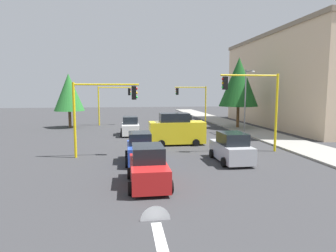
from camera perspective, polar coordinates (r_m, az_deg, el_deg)
The scene contains 18 objects.
ground_plane at distance 27.89m, azimuth 0.06°, elevation -2.88°, with size 120.00×120.00×0.00m, color #353538.
sidewalk_kerb at distance 35.63m, azimuth 15.78°, elevation -0.91°, with size 80.00×4.00×0.15m, color gray.
lane_arrow_near at distance 16.39m, azimuth -4.47°, elevation -9.79°, with size 2.40×1.10×1.10m.
lane_arrow_mid at distance 10.80m, azimuth -2.14°, elevation -18.84°, with size 2.40×1.10×1.10m.
apartment_block at distance 43.38m, azimuth 23.16°, elevation 8.04°, with size 25.74×9.30×12.08m.
traffic_signal_far_left at distance 42.33m, azimuth 4.86°, elevation 5.55°, with size 0.36×4.59×5.34m.
traffic_signal_far_right at distance 41.24m, azimuth -10.66°, elevation 5.38°, with size 0.36×4.59×5.30m.
traffic_signal_near_right at distance 21.28m, azimuth -12.71°, elevation 4.11°, with size 0.36×4.59×5.27m.
traffic_signal_near_left at distance 23.35m, azimuth 16.46°, elevation 5.37°, with size 0.36×4.59×5.98m.
street_lamp_curbside at distance 33.53m, azimuth 14.95°, elevation 5.98°, with size 2.15×0.28×7.00m.
tree_opposite_side at distance 39.81m, azimuth -18.57°, elevation 6.17°, with size 3.77×3.77×6.88m.
tree_roadside_mid at distance 37.91m, azimuth 13.49°, elevation 8.25°, with size 4.79×4.79×8.79m.
delivery_van_yellow at distance 25.81m, azimuth 1.65°, elevation -0.79°, with size 2.22×4.80×2.77m.
car_silver at distance 20.04m, azimuth 12.11°, elevation -4.25°, with size 4.13×2.08×1.98m.
car_white at distance 31.65m, azimuth -7.28°, elevation -0.14°, with size 3.96×2.06×1.98m.
car_orange at distance 34.33m, azimuth 3.00°, elevation 0.43°, with size 3.90×1.99×1.98m.
car_blue at distance 19.51m, azimuth -5.44°, elevation -4.43°, with size 3.67×1.93×1.98m.
car_red at distance 14.85m, azimuth -3.84°, elevation -7.98°, with size 4.07×2.05×1.98m.
Camera 1 is at (27.20, -4.04, 4.67)m, focal length 31.61 mm.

